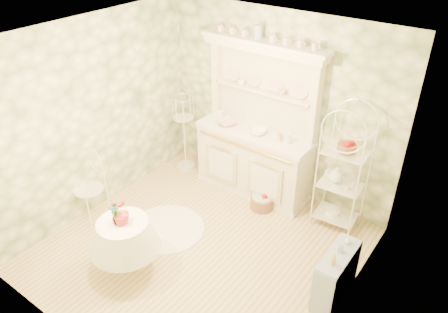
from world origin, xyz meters
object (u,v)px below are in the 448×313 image
Objects in this scene: side_shelf at (336,275)px; round_table at (126,248)px; birdcage_stand at (184,126)px; kitchen_dresser at (255,123)px; floor_basket at (262,200)px; bakers_rack at (343,170)px; cafe_chair at (88,187)px.

side_shelf is 2.44m from round_table.
round_table is at bearing -66.49° from birdcage_stand.
kitchen_dresser is 5.96× the size of floor_basket.
bakers_rack is at bearing 2.00° from birdcage_stand.
birdcage_stand is at bearing 173.06° from floor_basket.
birdcage_stand is at bearing 88.83° from cafe_chair.
cafe_chair is 2.57× the size of floor_basket.
floor_basket is at bearing -40.75° from kitchen_dresser.
kitchen_dresser reaches higher than round_table.
side_shelf is 3.42m from cafe_chair.
side_shelf is (1.88, -1.21, -0.84)m from kitchen_dresser.
round_table is at bearing -97.50° from kitchen_dresser.
floor_basket is at bearing 143.36° from side_shelf.
cafe_chair is at bearing -139.34° from floor_basket.
cafe_chair reaches higher than floor_basket.
birdcage_stand is (-0.95, 2.18, 0.43)m from round_table.
birdcage_stand reaches higher than cafe_chair.
birdcage_stand reaches higher than side_shelf.
kitchen_dresser reaches higher than floor_basket.
bakers_rack is 2.51× the size of side_shelf.
round_table is 2.11m from floor_basket.
side_shelf is 3.35m from birdcage_stand.
kitchen_dresser is 1.13m from floor_basket.
bakers_rack is 2.63m from birdcage_stand.
cafe_chair is at bearing 160.67° from round_table.
kitchen_dresser reaches higher than cafe_chair.
cafe_chair reaches higher than round_table.
bakers_rack is 4.63× the size of floor_basket.
birdcage_stand is at bearing -174.51° from kitchen_dresser.
bakers_rack is at bearing 53.61° from round_table.
side_shelf is at bearing -19.19° from birdcage_stand.
bakers_rack is (1.37, -0.03, -0.26)m from kitchen_dresser.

